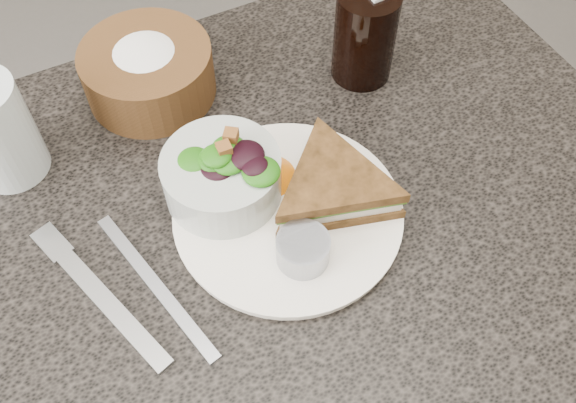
# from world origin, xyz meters

# --- Properties ---
(dining_table) EXTENTS (1.00, 0.70, 0.75)m
(dining_table) POSITION_xyz_m (0.00, 0.00, 0.38)
(dining_table) COLOR black
(dining_table) RESTS_ON floor
(dinner_plate) EXTENTS (0.26, 0.26, 0.01)m
(dinner_plate) POSITION_xyz_m (0.04, -0.01, 0.76)
(dinner_plate) COLOR white
(dinner_plate) RESTS_ON dining_table
(sandwich) EXTENTS (0.21, 0.21, 0.05)m
(sandwich) POSITION_xyz_m (0.10, -0.02, 0.78)
(sandwich) COLOR brown
(sandwich) RESTS_ON dinner_plate
(salad_bowl) EXTENTS (0.18, 0.18, 0.08)m
(salad_bowl) POSITION_xyz_m (-0.01, 0.05, 0.80)
(salad_bowl) COLOR #AAB3AE
(salad_bowl) RESTS_ON dinner_plate
(dressing_ramekin) EXTENTS (0.07, 0.07, 0.03)m
(dressing_ramekin) POSITION_xyz_m (0.03, -0.07, 0.78)
(dressing_ramekin) COLOR gray
(dressing_ramekin) RESTS_ON dinner_plate
(orange_wedge) EXTENTS (0.09, 0.09, 0.03)m
(orange_wedge) POSITION_xyz_m (0.05, 0.04, 0.78)
(orange_wedge) COLOR orange
(orange_wedge) RESTS_ON dinner_plate
(fork) EXTENTS (0.08, 0.20, 0.01)m
(fork) POSITION_xyz_m (-0.18, -0.02, 0.75)
(fork) COLOR #999A9C
(fork) RESTS_ON dining_table
(knife) EXTENTS (0.06, 0.21, 0.00)m
(knife) POSITION_xyz_m (-0.12, -0.03, 0.75)
(knife) COLOR #979AA4
(knife) RESTS_ON dining_table
(bread_basket) EXTENTS (0.21, 0.21, 0.09)m
(bread_basket) POSITION_xyz_m (-0.03, 0.24, 0.80)
(bread_basket) COLOR brown
(bread_basket) RESTS_ON dining_table
(cola_glass) EXTENTS (0.11, 0.11, 0.14)m
(cola_glass) POSITION_xyz_m (0.24, 0.15, 0.82)
(cola_glass) COLOR black
(cola_glass) RESTS_ON dining_table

